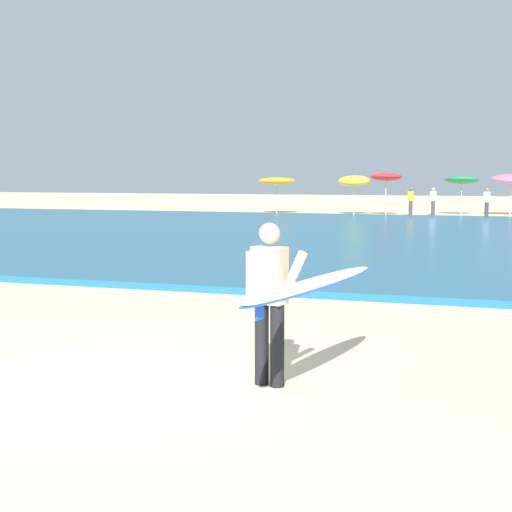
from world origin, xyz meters
The scene contains 11 objects.
ground_plane centered at (0.00, 0.00, 0.00)m, with size 160.00×160.00×0.00m, color beige.
sea centered at (0.00, 20.30, 0.07)m, with size 120.00×28.00×0.14m, color #1E6084.
surfer_with_board centered at (1.84, 0.53, 1.04)m, with size 1.23×2.96×1.73m.
beach_umbrella_0 centered at (-9.28, 35.83, 1.92)m, with size 2.18×2.18×2.14m.
beach_umbrella_1 centered at (-4.71, 35.84, 1.92)m, with size 1.79×1.84×2.30m.
beach_umbrella_2 centered at (-2.91, 35.79, 2.16)m, with size 1.76×1.78×2.42m.
beach_umbrella_3 centered at (1.04, 37.60, 1.99)m, with size 1.87×1.91×2.31m.
beach_umbrella_4 centered at (3.67, 37.96, 2.05)m, with size 2.19×2.22×2.38m.
beachgoer_near_row_left centered at (-0.33, 35.89, 0.84)m, with size 0.32×0.20×1.58m.
beachgoer_near_row_mid centered at (2.52, 34.82, 0.84)m, with size 0.32×0.20×1.58m.
beachgoer_near_row_right centered at (-1.50, 35.53, 0.84)m, with size 0.32×0.20×1.58m.
Camera 1 is at (4.00, -6.99, 2.22)m, focal length 53.80 mm.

